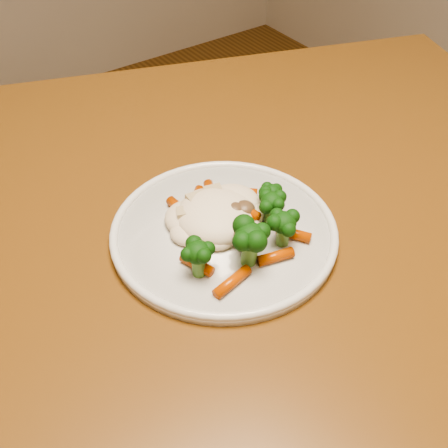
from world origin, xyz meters
The scene contains 3 objects.
dining_table centered at (-0.12, -0.27, 0.65)m, with size 1.40×1.16×0.75m.
plate centered at (-0.06, -0.34, 0.76)m, with size 0.26×0.26×0.01m, color silver.
meal centered at (-0.06, -0.35, 0.78)m, with size 0.17×0.17×0.05m.
Camera 1 is at (-0.33, -0.73, 1.20)m, focal length 45.00 mm.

